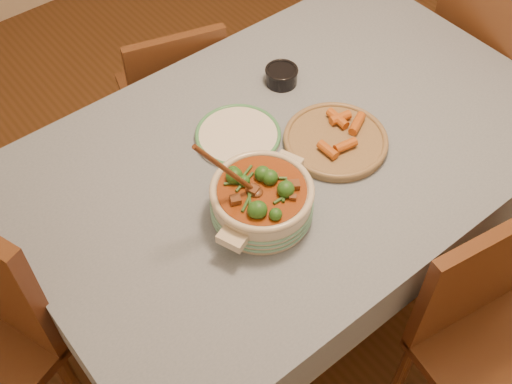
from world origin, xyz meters
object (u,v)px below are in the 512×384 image
condiment_bowl (281,75)px  chair_near (486,334)px  fried_plate (336,139)px  stew_casserole (262,199)px  chair_right (493,62)px  white_plate (238,135)px  dining_table (292,165)px  chair_far (175,95)px

condiment_bowl → chair_near: 1.01m
fried_plate → stew_casserole: bearing=-168.7°
chair_right → white_plate: bearing=95.1°
dining_table → fried_plate: (0.10, -0.08, 0.11)m
white_plate → chair_near: 0.93m
dining_table → chair_right: size_ratio=1.71×
fried_plate → white_plate: bearing=136.4°
stew_casserole → condiment_bowl: bearing=44.2°
white_plate → condiment_bowl: (0.27, 0.11, 0.02)m
fried_plate → chair_near: (0.02, -0.65, -0.29)m
dining_table → white_plate: white_plate is taller
dining_table → chair_near: bearing=-80.7°
chair_far → chair_near: bearing=110.9°
chair_right → stew_casserole: bearing=108.1°
dining_table → chair_far: bearing=89.2°
dining_table → chair_far: 0.74m
white_plate → condiment_bowl: 0.29m
chair_near → dining_table: bearing=108.4°
stew_casserole → fried_plate: bearing=11.3°
white_plate → fried_plate: 0.29m
stew_casserole → fried_plate: (0.34, 0.07, -0.05)m
dining_table → stew_casserole: bearing=-149.1°
dining_table → stew_casserole: 0.32m
stew_casserole → chair_right: size_ratio=0.36×
stew_casserole → white_plate: size_ratio=1.06×
fried_plate → chair_far: fried_plate is taller
chair_right → chair_near: bearing=140.6°
dining_table → stew_casserole: (-0.24, -0.14, 0.16)m
chair_near → white_plate: bearing=114.4°
condiment_bowl → chair_far: size_ratio=0.17×
white_plate → fried_plate: fried_plate is taller
chair_near → chair_right: bearing=47.4°
dining_table → fried_plate: size_ratio=4.94×
white_plate → fried_plate: (0.21, -0.20, 0.01)m
chair_far → dining_table: bearing=105.7°
dining_table → fried_plate: bearing=-37.5°
fried_plate → chair_far: (-0.09, 0.78, -0.33)m
dining_table → stew_casserole: stew_casserole is taller
stew_casserole → condiment_bowl: (0.39, 0.38, -0.04)m
chair_near → chair_far: bearing=103.5°
stew_casserole → fried_plate: size_ratio=1.03×
white_plate → chair_far: 0.67m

